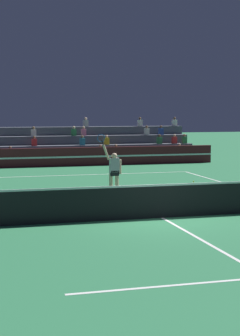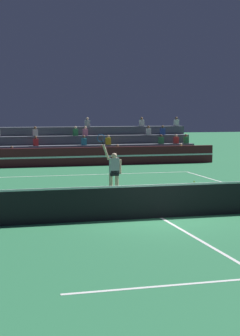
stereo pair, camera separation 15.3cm
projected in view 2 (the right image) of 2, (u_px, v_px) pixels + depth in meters
name	position (u px, v px, depth m)	size (l,w,h in m)	color
ground_plane	(161.00, 218.00, 17.45)	(120.00, 120.00, 0.00)	#2D7A4C
court_lines	(161.00, 218.00, 17.44)	(11.10, 23.90, 0.01)	white
tennis_net	(161.00, 201.00, 17.39)	(12.00, 0.10, 1.10)	slate
sponsor_banner_wall	(71.00, 157.00, 33.29)	(18.00, 0.26, 1.10)	#51191E
bleacher_stand	(63.00, 148.00, 36.30)	(17.02, 3.80, 2.83)	#4C515B
tennis_player	(114.00, 172.00, 21.38)	(1.00, 0.34, 2.48)	beige
tennis_ball	(194.00, 182.00, 25.92)	(0.07, 0.07, 0.07)	#C6DB33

